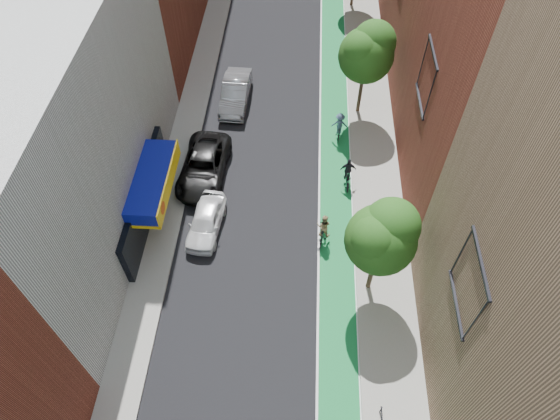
% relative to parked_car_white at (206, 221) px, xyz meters
% --- Properties ---
extents(bike_lane, '(2.00, 68.00, 0.01)m').
position_rel_parked_car_white_xyz_m(bike_lane, '(7.42, 12.66, -0.70)').
color(bike_lane, '#15793A').
rests_on(bike_lane, ground).
extents(sidewalk_left, '(2.00, 68.00, 0.15)m').
position_rel_parked_car_white_xyz_m(sidewalk_left, '(-2.58, 12.66, -0.64)').
color(sidewalk_left, gray).
rests_on(sidewalk_left, ground).
extents(sidewalk_right, '(3.00, 68.00, 0.15)m').
position_rel_parked_car_white_xyz_m(sidewalk_right, '(9.92, 12.66, -0.64)').
color(sidewalk_right, gray).
rests_on(sidewalk_right, ground).
extents(building_left_white, '(8.00, 20.00, 12.00)m').
position_rel_parked_car_white_xyz_m(building_left_white, '(-7.58, 0.66, 5.29)').
color(building_left_white, silver).
rests_on(building_left_white, ground).
extents(tree_near, '(3.40, 3.36, 6.42)m').
position_rel_parked_car_white_xyz_m(tree_near, '(9.06, -3.32, 3.95)').
color(tree_near, '#332619').
rests_on(tree_near, ground).
extents(tree_mid, '(3.55, 3.53, 6.74)m').
position_rel_parked_car_white_xyz_m(tree_mid, '(9.06, 10.68, 4.18)').
color(tree_mid, '#332619').
rests_on(tree_mid, ground).
extents(parked_car_white, '(2.06, 4.31, 1.42)m').
position_rel_parked_car_white_xyz_m(parked_car_white, '(0.00, 0.00, 0.00)').
color(parked_car_white, white).
rests_on(parked_car_white, ground).
extents(parked_car_black, '(2.96, 5.89, 1.60)m').
position_rel_parked_car_white_xyz_m(parked_car_black, '(-0.74, 4.12, 0.09)').
color(parked_car_black, black).
rests_on(parked_car_black, ground).
extents(parked_car_silver, '(1.93, 5.11, 1.66)m').
position_rel_parked_car_white_xyz_m(parked_car_silver, '(0.42, 11.24, 0.12)').
color(parked_car_silver, gray).
rests_on(parked_car_silver, ground).
extents(cyclist_lane_near, '(0.89, 1.90, 1.97)m').
position_rel_parked_car_white_xyz_m(cyclist_lane_near, '(6.62, -0.34, 0.10)').
color(cyclist_lane_near, black).
rests_on(cyclist_lane_near, ground).
extents(cyclist_lane_mid, '(0.95, 1.90, 1.96)m').
position_rel_parked_car_white_xyz_m(cyclist_lane_mid, '(8.09, 3.96, 0.00)').
color(cyclist_lane_mid, black).
rests_on(cyclist_lane_mid, ground).
extents(cyclist_lane_far, '(1.06, 1.52, 1.95)m').
position_rel_parked_car_white_xyz_m(cyclist_lane_far, '(7.64, 8.04, 0.18)').
color(cyclist_lane_far, black).
rests_on(cyclist_lane_far, ground).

